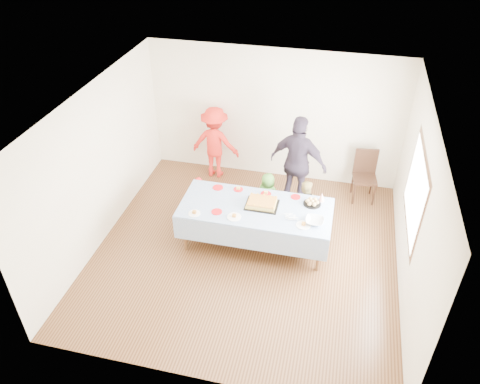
# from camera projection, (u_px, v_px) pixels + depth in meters

# --- Properties ---
(ground) EXTENTS (5.00, 5.00, 0.00)m
(ground) POSITION_uv_depth(u_px,v_px,m) (246.00, 251.00, 7.98)
(ground) COLOR #412612
(ground) RESTS_ON ground
(room_walls) EXTENTS (5.04, 5.04, 2.72)m
(room_walls) POSITION_uv_depth(u_px,v_px,m) (251.00, 163.00, 6.95)
(room_walls) COLOR beige
(room_walls) RESTS_ON ground
(party_table) EXTENTS (2.50, 1.10, 0.78)m
(party_table) POSITION_uv_depth(u_px,v_px,m) (256.00, 210.00, 7.73)
(party_table) COLOR brown
(party_table) RESTS_ON ground
(birthday_cake) EXTENTS (0.54, 0.41, 0.10)m
(birthday_cake) POSITION_uv_depth(u_px,v_px,m) (262.00, 203.00, 7.71)
(birthday_cake) COLOR black
(birthday_cake) RESTS_ON party_table
(rolls_tray) EXTENTS (0.30, 0.30, 0.09)m
(rolls_tray) POSITION_uv_depth(u_px,v_px,m) (312.00, 202.00, 7.74)
(rolls_tray) COLOR black
(rolls_tray) RESTS_ON party_table
(punch_bowl) EXTENTS (0.29, 0.29, 0.07)m
(punch_bowl) POSITION_uv_depth(u_px,v_px,m) (315.00, 221.00, 7.34)
(punch_bowl) COLOR silver
(punch_bowl) RESTS_ON party_table
(party_hat) EXTENTS (0.10, 0.10, 0.17)m
(party_hat) POSITION_uv_depth(u_px,v_px,m) (322.00, 197.00, 7.79)
(party_hat) COLOR white
(party_hat) RESTS_ON party_table
(fork_pile) EXTENTS (0.24, 0.18, 0.07)m
(fork_pile) POSITION_uv_depth(u_px,v_px,m) (291.00, 217.00, 7.44)
(fork_pile) COLOR white
(fork_pile) RESTS_ON party_table
(plate_red_far_a) EXTENTS (0.18, 0.18, 0.01)m
(plate_red_far_a) POSITION_uv_depth(u_px,v_px,m) (218.00, 188.00, 8.15)
(plate_red_far_a) COLOR red
(plate_red_far_a) RESTS_ON party_table
(plate_red_far_b) EXTENTS (0.17, 0.17, 0.01)m
(plate_red_far_b) POSITION_uv_depth(u_px,v_px,m) (238.00, 189.00, 8.10)
(plate_red_far_b) COLOR red
(plate_red_far_b) RESTS_ON party_table
(plate_red_far_c) EXTENTS (0.18, 0.18, 0.01)m
(plate_red_far_c) POSITION_uv_depth(u_px,v_px,m) (266.00, 194.00, 7.99)
(plate_red_far_c) COLOR red
(plate_red_far_c) RESTS_ON party_table
(plate_red_far_d) EXTENTS (0.16, 0.16, 0.01)m
(plate_red_far_d) POSITION_uv_depth(u_px,v_px,m) (296.00, 197.00, 7.92)
(plate_red_far_d) COLOR red
(plate_red_far_d) RESTS_ON party_table
(plate_red_near) EXTENTS (0.18, 0.18, 0.01)m
(plate_red_near) POSITION_uv_depth(u_px,v_px,m) (217.00, 212.00, 7.58)
(plate_red_near) COLOR red
(plate_red_near) RESTS_ON party_table
(plate_white_left) EXTENTS (0.20, 0.20, 0.01)m
(plate_white_left) POSITION_uv_depth(u_px,v_px,m) (194.00, 213.00, 7.55)
(plate_white_left) COLOR white
(plate_white_left) RESTS_ON party_table
(plate_white_mid) EXTENTS (0.23, 0.23, 0.01)m
(plate_white_mid) POSITION_uv_depth(u_px,v_px,m) (234.00, 217.00, 7.47)
(plate_white_mid) COLOR white
(plate_white_mid) RESTS_ON party_table
(plate_white_right) EXTENTS (0.23, 0.23, 0.01)m
(plate_white_right) POSITION_uv_depth(u_px,v_px,m) (303.00, 225.00, 7.30)
(plate_white_right) COLOR white
(plate_white_right) RESTS_ON party_table
(dining_chair) EXTENTS (0.49, 0.49, 1.01)m
(dining_chair) POSITION_uv_depth(u_px,v_px,m) (365.00, 172.00, 8.96)
(dining_chair) COLOR black
(dining_chair) RESTS_ON ground
(toddler_left) EXTENTS (0.30, 0.21, 0.76)m
(toddler_left) POSITION_uv_depth(u_px,v_px,m) (199.00, 194.00, 8.68)
(toddler_left) COLOR red
(toddler_left) RESTS_ON ground
(toddler_mid) EXTENTS (0.52, 0.44, 0.90)m
(toddler_mid) POSITION_uv_depth(u_px,v_px,m) (267.00, 195.00, 8.54)
(toddler_mid) COLOR #437F2A
(toddler_mid) RESTS_ON ground
(toddler_right) EXTENTS (0.48, 0.39, 0.96)m
(toddler_right) POSITION_uv_depth(u_px,v_px,m) (304.00, 204.00, 8.26)
(toddler_right) COLOR #A9934F
(toddler_right) RESTS_ON ground
(adult_left) EXTENTS (1.01, 0.62, 1.52)m
(adult_left) POSITION_uv_depth(u_px,v_px,m) (215.00, 143.00, 9.50)
(adult_left) COLOR red
(adult_left) RESTS_ON ground
(adult_right) EXTENTS (1.17, 0.72, 1.85)m
(adult_right) POSITION_uv_depth(u_px,v_px,m) (298.00, 163.00, 8.53)
(adult_right) COLOR #322837
(adult_right) RESTS_ON ground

